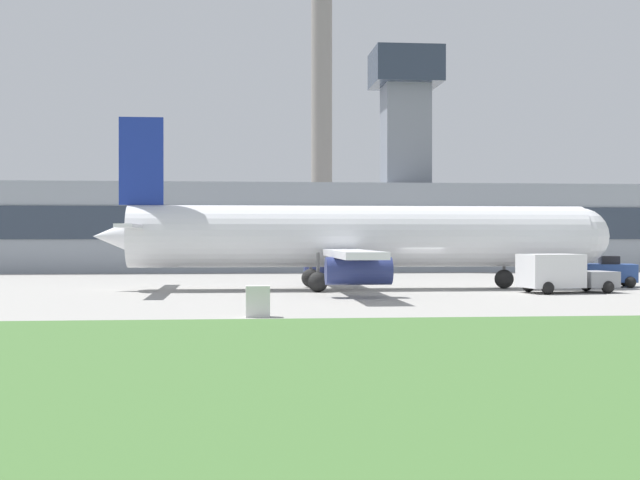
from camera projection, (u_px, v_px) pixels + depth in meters
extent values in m
plane|color=#999691|center=(420.00, 290.00, 52.02)|extent=(400.00, 400.00, 0.00)
cube|color=#8C939E|center=(352.00, 228.00, 82.65)|extent=(88.69, 10.85, 7.84)
cube|color=#2D3847|center=(360.00, 223.00, 77.20)|extent=(86.91, 0.16, 2.82)
cube|color=slate|center=(405.00, 178.00, 83.12)|extent=(4.15, 4.15, 17.24)
cube|color=#283342|center=(405.00, 68.00, 83.08)|extent=(6.22, 6.22, 3.32)
cylinder|color=gray|center=(322.00, 121.00, 120.32)|extent=(2.83, 2.83, 37.43)
cylinder|color=silver|center=(360.00, 236.00, 52.73)|extent=(27.04, 3.63, 3.63)
sphere|color=silver|center=(580.00, 236.00, 54.02)|extent=(3.45, 3.45, 3.45)
cone|color=silver|center=(128.00, 236.00, 51.44)|extent=(3.99, 3.45, 3.45)
cube|color=navy|center=(141.00, 161.00, 51.49)|extent=(2.54, 0.24, 5.08)
cube|color=silver|center=(131.00, 226.00, 48.00)|extent=(0.92, 7.01, 0.20)
cube|color=silver|center=(144.00, 228.00, 54.98)|extent=(0.92, 7.01, 0.20)
cube|color=silver|center=(351.00, 254.00, 46.06)|extent=(2.04, 11.68, 0.36)
cube|color=silver|center=(326.00, 250.00, 59.14)|extent=(2.04, 11.68, 0.36)
cylinder|color=navy|center=(358.00, 271.00, 45.59)|extent=(3.39, 1.44, 1.44)
cylinder|color=navy|center=(329.00, 263.00, 59.67)|extent=(3.39, 1.44, 1.44)
cylinder|color=#59595B|center=(504.00, 265.00, 53.57)|extent=(0.20, 0.20, 1.66)
sphere|color=black|center=(504.00, 279.00, 53.58)|extent=(1.15, 1.15, 1.15)
cylinder|color=#59595B|center=(318.00, 267.00, 50.07)|extent=(0.20, 0.20, 1.66)
sphere|color=black|center=(318.00, 282.00, 50.08)|extent=(1.15, 1.15, 1.15)
cylinder|color=#59595B|center=(311.00, 264.00, 54.88)|extent=(0.20, 0.20, 1.66)
sphere|color=black|center=(311.00, 278.00, 54.88)|extent=(1.15, 1.15, 1.15)
cube|color=#2D4C93|center=(609.00, 273.00, 55.34)|extent=(3.56, 2.83, 1.11)
cube|color=black|center=(609.00, 260.00, 55.34)|extent=(1.43, 1.70, 0.50)
sphere|color=black|center=(630.00, 282.00, 54.18)|extent=(0.70, 0.70, 0.70)
sphere|color=black|center=(625.00, 281.00, 56.16)|extent=(0.70, 0.70, 0.70)
sphere|color=black|center=(593.00, 282.00, 54.53)|extent=(0.70, 0.70, 0.70)
sphere|color=black|center=(589.00, 280.00, 56.51)|extent=(0.70, 0.70, 0.70)
cube|color=gray|center=(595.00, 279.00, 49.91)|extent=(2.15, 2.59, 0.87)
cube|color=silver|center=(551.00, 271.00, 49.24)|extent=(3.43, 2.78, 1.84)
sphere|color=black|center=(608.00, 287.00, 48.86)|extent=(0.70, 0.70, 0.70)
sphere|color=black|center=(586.00, 285.00, 51.02)|extent=(0.70, 0.70, 0.70)
sphere|color=black|center=(548.00, 288.00, 47.98)|extent=(0.70, 0.70, 0.70)
sphere|color=black|center=(528.00, 286.00, 50.14)|extent=(0.70, 0.70, 0.70)
cube|color=silver|center=(258.00, 301.00, 34.56)|extent=(0.93, 0.65, 1.22)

